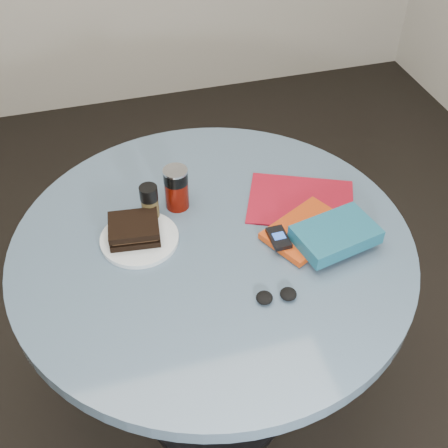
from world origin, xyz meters
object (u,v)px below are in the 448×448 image
object	(u,v)px
magazine	(301,202)
headphones	(276,296)
plate	(140,239)
soda_can	(176,188)
red_book	(306,230)
pepper_grinder	(150,203)
mp3_player	(279,238)
table	(213,284)
sandwich	(134,229)
novel	(336,235)

from	to	relation	value
magazine	headphones	bearing A→B (deg)	-97.02
plate	magazine	distance (m)	0.44
soda_can	red_book	xyz separation A→B (m)	(0.29, -0.19, -0.05)
pepper_grinder	headphones	xyz separation A→B (m)	(0.22, -0.34, -0.04)
soda_can	mp3_player	world-z (taller)	soda_can
table	pepper_grinder	world-z (taller)	pepper_grinder
sandwich	mp3_player	size ratio (longest dim) A/B	1.75
novel	pepper_grinder	bearing A→B (deg)	139.75
pepper_grinder	novel	bearing A→B (deg)	-28.11
sandwich	soda_can	bearing A→B (deg)	36.68
soda_can	table	bearing A→B (deg)	-70.43
pepper_grinder	magazine	bearing A→B (deg)	-6.46
table	sandwich	size ratio (longest dim) A/B	7.54
magazine	novel	size ratio (longest dim) A/B	1.43
magazine	headphones	size ratio (longest dim) A/B	2.88
table	mp3_player	bearing A→B (deg)	-21.92
soda_can	pepper_grinder	distance (m)	0.08
red_book	mp3_player	size ratio (longest dim) A/B	2.71
red_book	novel	distance (m)	0.08
magazine	sandwich	bearing A→B (deg)	-153.94
plate	red_book	world-z (taller)	red_book
pepper_grinder	plate	bearing A→B (deg)	-121.09
pepper_grinder	magazine	world-z (taller)	pepper_grinder
plate	soda_can	size ratio (longest dim) A/B	1.64
novel	headphones	size ratio (longest dim) A/B	2.02
soda_can	pepper_grinder	xyz separation A→B (m)	(-0.08, -0.03, -0.01)
table	novel	xyz separation A→B (m)	(0.28, -0.10, 0.20)
pepper_grinder	magazine	distance (m)	0.40
table	sandwich	distance (m)	0.27
sandwich	headphones	size ratio (longest dim) A/B	1.38
mp3_player	magazine	bearing A→B (deg)	50.34
sandwich	soda_can	world-z (taller)	soda_can
soda_can	mp3_player	distance (m)	0.30
pepper_grinder	mp3_player	size ratio (longest dim) A/B	1.39
plate	magazine	world-z (taller)	plate
red_book	mp3_player	world-z (taller)	mp3_player
mp3_player	headphones	size ratio (longest dim) A/B	0.79
table	mp3_player	world-z (taller)	mp3_player
novel	mp3_player	xyz separation A→B (m)	(-0.13, 0.04, -0.01)
table	plate	size ratio (longest dim) A/B	5.16
soda_can	mp3_player	size ratio (longest dim) A/B	1.57
pepper_grinder	magazine	size ratio (longest dim) A/B	0.38
pepper_grinder	magazine	xyz separation A→B (m)	(0.39, -0.04, -0.05)
sandwich	headphones	world-z (taller)	sandwich
red_book	novel	world-z (taller)	novel
novel	plate	bearing A→B (deg)	149.71
red_book	pepper_grinder	bearing A→B (deg)	128.81
soda_can	novel	world-z (taller)	soda_can
soda_can	novel	xyz separation A→B (m)	(0.34, -0.25, -0.02)
pepper_grinder	novel	world-z (taller)	pepper_grinder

